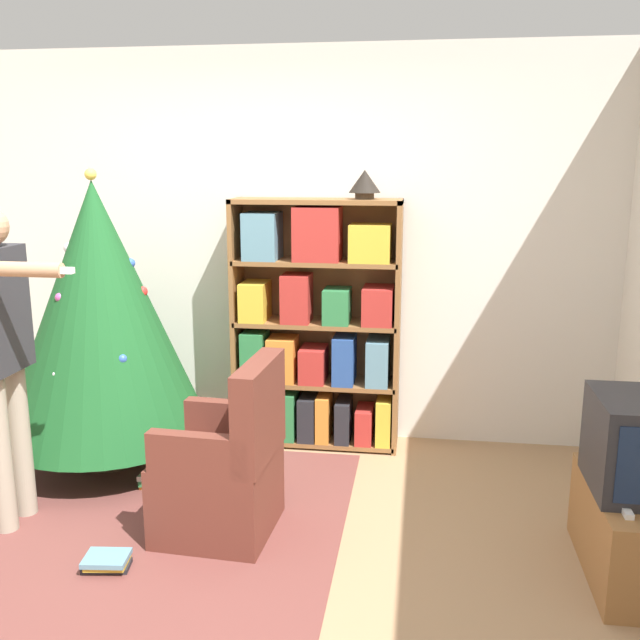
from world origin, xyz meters
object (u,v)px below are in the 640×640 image
at_px(bookshelf, 316,329).
at_px(armchair, 225,473).
at_px(christmas_tree, 100,310).
at_px(standing_person, 2,342).
at_px(table_lamp, 365,183).

distance_m(bookshelf, armchair, 1.35).
relative_size(bookshelf, christmas_tree, 0.89).
relative_size(bookshelf, armchair, 1.78).
relative_size(bookshelf, standing_person, 0.99).
height_order(armchair, table_lamp, table_lamp).
height_order(bookshelf, standing_person, standing_person).
relative_size(christmas_tree, standing_person, 1.11).
relative_size(armchair, standing_person, 0.55).
xyz_separation_m(armchair, standing_person, (-1.12, -0.07, 0.66)).
xyz_separation_m(standing_person, table_lamp, (1.71, 1.31, 0.76)).
bearing_deg(standing_person, armchair, 94.36).
bearing_deg(armchair, standing_person, -83.17).
height_order(armchair, standing_person, standing_person).
height_order(christmas_tree, armchair, christmas_tree).
bearing_deg(christmas_tree, bookshelf, 22.04).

